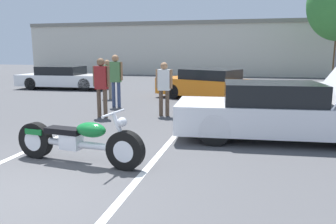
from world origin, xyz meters
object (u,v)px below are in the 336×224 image
(parked_car_mid_row, at_px, (214,85))
(parked_car_left_row, at_px, (64,78))
(show_car_hood_open, at_px, (279,112))
(spectator_near_motorcycle, at_px, (107,76))
(spectator_midground, at_px, (101,82))
(motorcycle, at_px, (78,141))
(spectator_by_show_car, at_px, (164,85))
(spectator_far_lot, at_px, (116,76))

(parked_car_mid_row, relative_size, parked_car_left_row, 1.05)
(show_car_hood_open, height_order, spectator_near_motorcycle, show_car_hood_open)
(show_car_hood_open, xyz_separation_m, spectator_near_motorcycle, (-6.30, 5.00, 0.33))
(show_car_hood_open, relative_size, spectator_midground, 2.65)
(parked_car_mid_row, relative_size, spectator_near_motorcycle, 3.16)
(parked_car_left_row, xyz_separation_m, spectator_near_motorcycle, (3.84, -3.11, 0.39))
(motorcycle, relative_size, spectator_midground, 1.43)
(motorcycle, height_order, spectator_midground, spectator_midground)
(show_car_hood_open, bearing_deg, parked_car_left_row, 136.86)
(parked_car_left_row, bearing_deg, spectator_by_show_car, -43.80)
(spectator_by_show_car, xyz_separation_m, spectator_far_lot, (-2.03, 1.17, 0.14))
(spectator_near_motorcycle, bearing_deg, show_car_hood_open, -38.46)
(parked_car_left_row, xyz_separation_m, spectator_far_lot, (4.96, -4.94, 0.54))
(spectator_near_motorcycle, bearing_deg, spectator_far_lot, -58.56)
(motorcycle, xyz_separation_m, parked_car_mid_row, (1.55, 8.40, 0.19))
(motorcycle, bearing_deg, spectator_by_show_car, 91.46)
(spectator_by_show_car, height_order, spectator_far_lot, spectator_far_lot)
(show_car_hood_open, distance_m, spectator_far_lot, 6.10)
(show_car_hood_open, bearing_deg, motorcycle, -149.18)
(spectator_near_motorcycle, bearing_deg, spectator_midground, -68.88)
(spectator_by_show_car, bearing_deg, parked_car_mid_row, 73.83)
(spectator_far_lot, bearing_deg, motorcycle, -74.26)
(show_car_hood_open, relative_size, parked_car_mid_row, 0.91)
(parked_car_mid_row, relative_size, spectator_far_lot, 2.77)
(motorcycle, distance_m, parked_car_left_row, 12.51)
(show_car_hood_open, xyz_separation_m, spectator_far_lot, (-5.18, 3.18, 0.48))
(spectator_near_motorcycle, distance_m, spectator_by_show_car, 4.35)
(motorcycle, relative_size, parked_car_left_row, 0.52)
(parked_car_left_row, distance_m, spectator_by_show_car, 9.29)
(show_car_hood_open, distance_m, parked_car_left_row, 12.99)
(spectator_far_lot, bearing_deg, spectator_by_show_car, -29.98)
(show_car_hood_open, height_order, spectator_midground, show_car_hood_open)
(motorcycle, distance_m, spectator_by_show_car, 4.59)
(parked_car_left_row, height_order, spectator_by_show_car, spectator_by_show_car)
(show_car_hood_open, relative_size, spectator_far_lot, 2.53)
(spectator_near_motorcycle, bearing_deg, parked_car_left_row, 140.96)
(parked_car_mid_row, bearing_deg, spectator_far_lot, -116.48)
(spectator_near_motorcycle, distance_m, spectator_far_lot, 2.15)
(motorcycle, distance_m, spectator_far_lot, 5.97)
(parked_car_left_row, xyz_separation_m, spectator_midground, (5.24, -6.75, 0.48))
(parked_car_left_row, xyz_separation_m, spectator_by_show_car, (6.99, -6.11, 0.40))
(spectator_midground, bearing_deg, motorcycle, -71.28)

